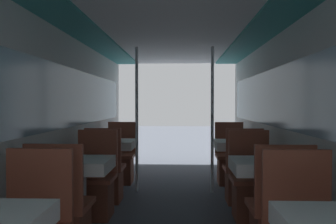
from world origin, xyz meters
name	(u,v)px	position (x,y,z in m)	size (l,w,h in m)	color
wall_left	(52,121)	(-1.29, 2.77, 1.12)	(0.05, 8.34, 2.15)	silver
wall_right	(294,122)	(1.29, 2.77, 1.12)	(0.05, 8.34, 2.15)	silver
ceiling_panel	(172,21)	(0.00, 2.77, 2.19)	(2.58, 8.34, 0.07)	white
dining_table_left_1	(80,171)	(-0.91, 2.49, 0.64)	(0.61, 0.61, 0.76)	#4C4C51
chair_left_near_1	(62,224)	(-0.91, 1.90, 0.30)	(0.47, 0.47, 1.00)	brown
chair_left_far_1	(94,191)	(-0.91, 3.08, 0.30)	(0.47, 0.47, 1.00)	brown
dining_table_left_2	(114,149)	(-0.91, 4.33, 0.64)	(0.61, 0.61, 0.76)	#4C4C51
chair_left_near_2	(106,179)	(-0.91, 3.74, 0.30)	(0.47, 0.47, 1.00)	brown
chair_left_far_2	(120,165)	(-0.91, 4.92, 0.30)	(0.47, 0.47, 1.00)	brown
support_pole_left_2	(137,120)	(-0.56, 4.33, 1.07)	(0.04, 0.04, 2.15)	silver
dining_table_right_1	(263,173)	(0.91, 2.49, 0.64)	(0.61, 0.61, 0.76)	#4C4C51
chair_right_far_1	(252,192)	(0.91, 3.08, 0.30)	(0.47, 0.47, 1.00)	brown
dining_table_right_2	(236,149)	(0.91, 4.33, 0.64)	(0.61, 0.61, 0.76)	#4C4C51
chair_right_near_2	(242,180)	(0.91, 3.74, 0.30)	(0.47, 0.47, 1.00)	brown
chair_right_far_2	(230,165)	(0.91, 4.92, 0.30)	(0.47, 0.47, 1.00)	brown
support_pole_right_2	(212,120)	(0.56, 4.33, 1.07)	(0.04, 0.04, 2.15)	silver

